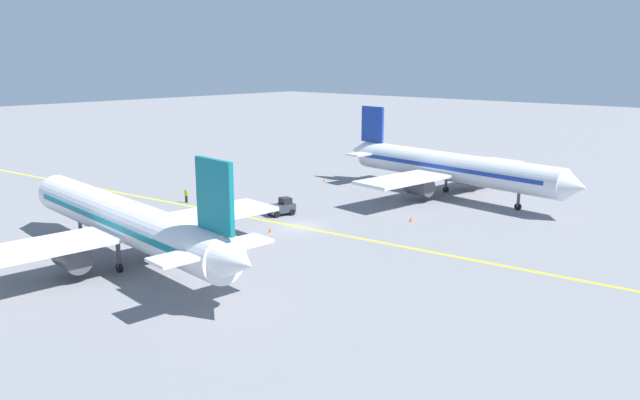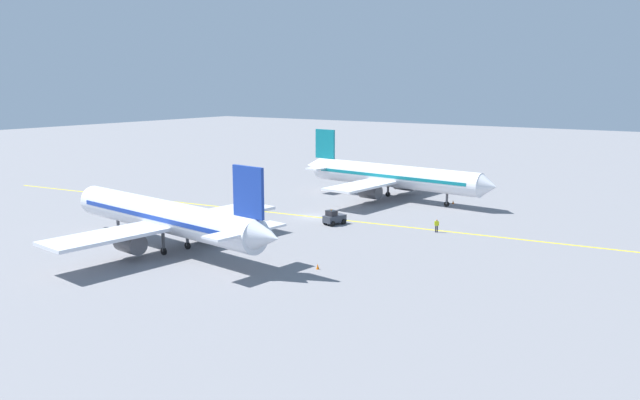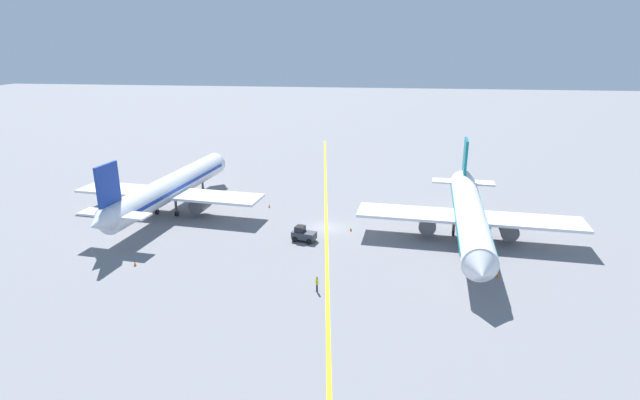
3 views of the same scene
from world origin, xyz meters
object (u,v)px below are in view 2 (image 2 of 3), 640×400
Objects in this scene: ground_crew_worker at (437,225)px; traffic_cone_far_edge at (453,202)px; traffic_cone_near_nose at (331,212)px; traffic_cone_by_wingtip at (227,221)px; baggage_tug_dark at (334,218)px; traffic_cone_mid_apron at (318,266)px; airplane_at_gate at (166,217)px; airplane_adjacent_stand at (391,176)px.

traffic_cone_far_edge is (19.06, 5.60, -0.63)m from ground_crew_worker.
traffic_cone_near_nose is 15.38m from traffic_cone_by_wingtip.
traffic_cone_by_wingtip is at bearing 120.31° from baggage_tug_dark.
airplane_at_gate is at bearing 100.07° from traffic_cone_mid_apron.
ground_crew_worker is 17.43m from traffic_cone_near_nose.
airplane_at_gate is at bearing 170.75° from traffic_cone_near_nose.
airplane_at_gate is 46.65m from traffic_cone_far_edge.
ground_crew_worker is at bearing -41.33° from airplane_at_gate.
traffic_cone_mid_apron is 24.46m from traffic_cone_by_wingtip.
airplane_at_gate is 1.00× the size of airplane_adjacent_stand.
airplane_adjacent_stand is (41.84, -6.11, 0.00)m from airplane_at_gate.
traffic_cone_by_wingtip is (-10.70, 25.43, -0.63)m from ground_crew_worker.
baggage_tug_dark is 5.97× the size of traffic_cone_by_wingtip.
traffic_cone_near_nose is at bearing 173.39° from airplane_adjacent_stand.
airplane_adjacent_stand is at bearing -6.61° from traffic_cone_near_nose.
traffic_cone_near_nose is at bearing 82.30° from ground_crew_worker.
traffic_cone_far_edge is at bearing 3.08° from traffic_cone_mid_apron.
traffic_cone_by_wingtip is 35.76m from traffic_cone_far_edge.
ground_crew_worker reaches higher than traffic_cone_by_wingtip.
baggage_tug_dark is 1.95× the size of ground_crew_worker.
airplane_adjacent_stand is 40.61m from traffic_cone_mid_apron.
traffic_cone_near_nose is (5.80, 4.20, -0.63)m from baggage_tug_dark.
ground_crew_worker is at bearing -9.10° from traffic_cone_mid_apron.
baggage_tug_dark is at bearing -144.08° from traffic_cone_near_nose.
airplane_at_gate is 10.82× the size of baggage_tug_dark.
baggage_tug_dark reaches higher than traffic_cone_near_nose.
airplane_adjacent_stand is 64.63× the size of traffic_cone_by_wingtip.
ground_crew_worker reaches higher than traffic_cone_mid_apron.
airplane_adjacent_stand is 10.83× the size of baggage_tug_dark.
ground_crew_worker is (24.61, -21.65, -2.80)m from airplane_at_gate.
airplane_adjacent_stand reaches higher than traffic_cone_near_nose.
ground_crew_worker is 27.59m from traffic_cone_by_wingtip.
traffic_cone_mid_apron is (-38.61, -12.11, -3.43)m from airplane_adjacent_stand.
traffic_cone_mid_apron and traffic_cone_far_edge have the same top height.
traffic_cone_mid_apron is at bearing -115.89° from traffic_cone_by_wingtip.
traffic_cone_near_nose is (26.95, -4.39, -3.43)m from airplane_at_gate.
ground_crew_worker is 3.05× the size of traffic_cone_far_edge.
baggage_tug_dark is (21.15, -8.59, -2.81)m from airplane_at_gate.
traffic_cone_near_nose and traffic_cone_far_edge have the same top height.
traffic_cone_near_nose is 1.00× the size of traffic_cone_far_edge.
traffic_cone_by_wingtip is (13.92, 3.78, -3.43)m from airplane_at_gate.
airplane_at_gate is at bearing 159.82° from traffic_cone_far_edge.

